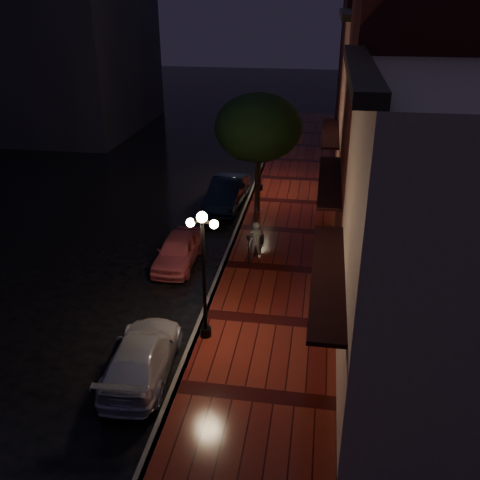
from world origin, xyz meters
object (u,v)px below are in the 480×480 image
Objects in this scene: streetlamp_far at (260,147)px; silver_car at (142,356)px; streetlamp_near at (204,269)px; woman_with_umbrella at (256,225)px; street_tree at (258,130)px; pink_car at (178,250)px; navy_car at (227,193)px; parking_meter at (248,247)px.

streetlamp_far is 16.11m from silver_car.
woman_with_umbrella is (0.87, 5.67, -0.95)m from streetlamp_near.
street_tree reaches higher than pink_car.
navy_car is 2.01× the size of woman_with_umbrella.
streetlamp_near is 5.40m from parking_meter.
streetlamp_far is at bearing -98.48° from silver_car.
streetlamp_near reaches higher than woman_with_umbrella.
navy_car is at bearing 83.40° from pink_car.
street_tree is 1.55× the size of pink_car.
street_tree reaches higher than streetlamp_near.
streetlamp_near is at bearing -86.24° from parking_meter.
pink_car is 2.91× the size of parking_meter.
silver_car is at bearing -95.73° from parking_meter.
woman_with_umbrella reaches higher than silver_car.
woman_with_umbrella reaches higher than pink_car.
streetlamp_near is at bearing -65.46° from pink_car.
pink_car is 1.65× the size of woman_with_umbrella.
street_tree is 13.52m from silver_car.
street_tree is at bearing 104.82° from parking_meter.
streetlamp_far is 3.33m from navy_car.
streetlamp_near is 3.12m from silver_car.
pink_car is at bearing 2.79° from woman_with_umbrella.
silver_car is at bearing -97.59° from street_tree.
street_tree is 2.56× the size of woman_with_umbrella.
navy_car is (0.81, 6.68, 0.11)m from pink_car.
parking_meter reaches higher than pink_car.
woman_with_umbrella is at bearing 13.52° from pink_car.
streetlamp_far is 3.44m from street_tree.
parking_meter is at bearing -86.20° from street_tree.
streetlamp_far reaches higher than woman_with_umbrella.
navy_car is at bearing -120.60° from streetlamp_far.
parking_meter is at bearing 82.73° from streetlamp_near.
streetlamp_far is 3.35× the size of parking_meter.
parking_meter is (2.87, 0.15, 0.29)m from pink_car.
streetlamp_far reaches higher than silver_car.
pink_car is 0.87× the size of silver_car.
silver_car is (-1.46, -1.92, -1.97)m from streetlamp_near.
woman_with_umbrella reaches higher than navy_car.
navy_car reaches higher than parking_meter.
woman_with_umbrella is 0.95m from parking_meter.
navy_car is at bearing -79.44° from woman_with_umbrella.
navy_car is (-1.41, -2.38, -1.85)m from streetlamp_far.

